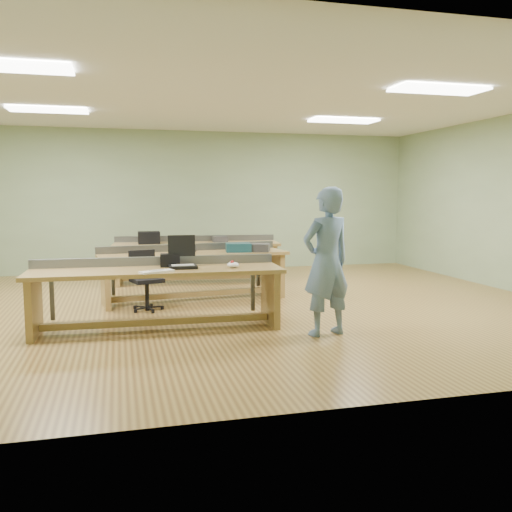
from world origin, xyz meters
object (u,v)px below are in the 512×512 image
task_chair (146,288)px  drinks_can (182,250)px  workbench_back (197,253)px  person (326,262)px  camera_bag (170,260)px  laptop_base (183,267)px  parts_bin_teal (238,247)px  workbench_mid (194,265)px  workbench_front (157,284)px  parts_bin_grey (255,247)px  mug (193,249)px

task_chair → drinks_can: 0.93m
workbench_back → person: size_ratio=1.79×
camera_bag → laptop_base: bearing=-47.9°
laptop_base → task_chair: (-0.40, 1.20, -0.46)m
laptop_base → parts_bin_teal: (1.07, 1.71, 0.05)m
workbench_mid → task_chair: workbench_mid is taller
workbench_front → parts_bin_grey: parts_bin_grey is taller
task_chair → mug: mug is taller
person → laptop_base: (-1.59, 0.72, -0.10)m
task_chair → mug: (0.75, 0.56, 0.49)m
workbench_front → workbench_mid: bearing=69.9°
workbench_mid → mug: size_ratio=21.99×
workbench_back → workbench_front: bearing=-100.7°
camera_bag → mug: size_ratio=1.77×
workbench_front → task_chair: 1.18m
camera_bag → task_chair: size_ratio=0.28×
workbench_back → mug: size_ratio=23.05×
laptop_base → mug: (0.36, 1.75, 0.04)m
workbench_front → person: 2.08m
mug → drinks_can: 0.17m
workbench_back → drinks_can: 1.83m
workbench_back → drinks_can: workbench_back is taller
workbench_mid → person: 2.79m
parts_bin_grey → laptop_base: bearing=-128.3°
workbench_mid → parts_bin_teal: (0.70, -0.06, 0.26)m
workbench_front → parts_bin_teal: 2.18m
task_chair → parts_bin_teal: parts_bin_teal is taller
workbench_front → task_chair: workbench_front is taller
workbench_front → mug: (0.67, 1.70, 0.24)m
task_chair → person: bearing=-60.8°
workbench_front → laptop_base: 0.38m
parts_bin_teal → task_chair: bearing=-160.7°
parts_bin_grey → parts_bin_teal: bearing=179.0°
workbench_mid → mug: (-0.02, -0.02, 0.25)m
workbench_front → mug: size_ratio=22.61×
parts_bin_teal → drinks_can: 0.89m
person → drinks_can: bearing=-74.4°
laptop_base → task_chair: task_chair is taller
workbench_back → task_chair: 2.54m
mug → workbench_mid: bearing=41.5°
workbench_back → camera_bag: (-0.80, -3.30, 0.27)m
workbench_mid → parts_bin_grey: size_ratio=6.58×
workbench_back → mug: 1.78m
camera_bag → task_chair: (-0.26, 1.01, -0.52)m
person → parts_bin_grey: person is taller
workbench_front → drinks_can: workbench_front is taller
laptop_base → drinks_can: size_ratio=3.17×
person → parts_bin_grey: (-0.24, 2.43, -0.06)m
mug → drinks_can: (-0.17, -0.01, -0.00)m
mug → task_chair: bearing=-143.5°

